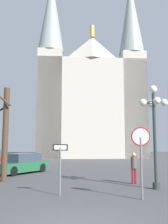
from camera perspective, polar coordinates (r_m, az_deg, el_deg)
cathedral at (r=41.50m, az=1.30°, el=2.61°), size 16.96×12.78×29.17m
stop_sign at (r=10.21m, az=12.63°, el=-8.04°), size 0.72×0.20×2.76m
one_way_arrow_sign at (r=10.83m, az=-5.37°, el=-11.12°), size 0.64×0.12×2.09m
street_lamp at (r=12.75m, az=15.47°, el=-1.78°), size 1.38×1.38×4.95m
bare_tree at (r=15.41m, az=-17.27°, el=-4.26°), size 1.18×1.38×5.37m
parked_car_near_green at (r=19.39m, az=-14.05°, el=-11.20°), size 3.85×4.59×1.40m
pedestrian_walking at (r=14.06m, az=11.09°, el=-11.53°), size 0.32×0.32×1.65m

